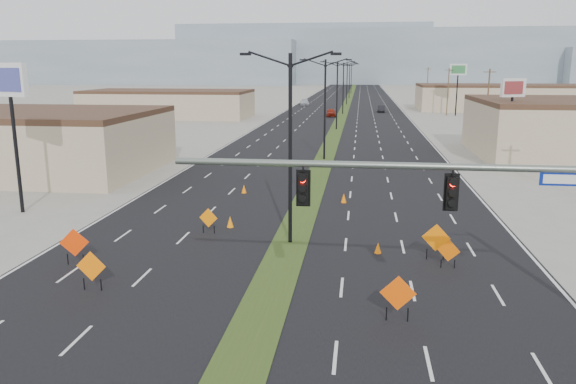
# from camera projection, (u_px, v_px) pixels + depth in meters

# --- Properties ---
(ground) EXTENTS (600.00, 600.00, 0.00)m
(ground) POSITION_uv_depth(u_px,v_px,m) (246.00, 352.00, 18.80)
(ground) COLOR gray
(ground) RESTS_ON ground
(road_surface) EXTENTS (25.00, 400.00, 0.02)m
(road_surface) POSITION_uv_depth(u_px,v_px,m) (343.00, 112.00, 115.55)
(road_surface) COLOR black
(road_surface) RESTS_ON ground
(median_strip) EXTENTS (2.00, 400.00, 0.04)m
(median_strip) POSITION_uv_depth(u_px,v_px,m) (343.00, 112.00, 115.55)
(median_strip) COLOR #254318
(median_strip) RESTS_ON ground
(building_sw_far) EXTENTS (30.00, 14.00, 4.50)m
(building_sw_far) POSITION_uv_depth(u_px,v_px,m) (169.00, 105.00, 104.55)
(building_sw_far) COLOR tan
(building_sw_far) RESTS_ON ground
(building_se_far) EXTENTS (44.00, 16.00, 5.00)m
(building_se_far) POSITION_uv_depth(u_px,v_px,m) (523.00, 99.00, 119.92)
(building_se_far) COLOR tan
(building_se_far) RESTS_ON ground
(mesa_west) EXTENTS (180.00, 50.00, 22.00)m
(mesa_west) POSITION_uv_depth(u_px,v_px,m) (131.00, 63.00, 302.30)
(mesa_west) COLOR gray
(mesa_west) RESTS_ON ground
(mesa_center) EXTENTS (220.00, 50.00, 28.00)m
(mesa_center) POSITION_uv_depth(u_px,v_px,m) (431.00, 57.00, 300.97)
(mesa_center) COLOR gray
(mesa_center) RESTS_ON ground
(mesa_backdrop) EXTENTS (140.00, 50.00, 32.00)m
(mesa_backdrop) POSITION_uv_depth(u_px,v_px,m) (305.00, 54.00, 328.64)
(mesa_backdrop) COLOR gray
(mesa_backdrop) RESTS_ON ground
(signal_mast) EXTENTS (16.30, 0.60, 8.00)m
(signal_mast) POSITION_uv_depth(u_px,v_px,m) (508.00, 207.00, 18.61)
(signal_mast) COLOR slate
(signal_mast) RESTS_ON ground
(streetlight_0) EXTENTS (5.15, 0.24, 10.02)m
(streetlight_0) POSITION_uv_depth(u_px,v_px,m) (290.00, 143.00, 29.22)
(streetlight_0) COLOR black
(streetlight_0) RESTS_ON ground
(streetlight_1) EXTENTS (5.15, 0.24, 10.02)m
(streetlight_1) POSITION_uv_depth(u_px,v_px,m) (325.00, 106.00, 56.31)
(streetlight_1) COLOR black
(streetlight_1) RESTS_ON ground
(streetlight_2) EXTENTS (5.15, 0.24, 10.02)m
(streetlight_2) POSITION_uv_depth(u_px,v_px,m) (337.00, 93.00, 83.40)
(streetlight_2) COLOR black
(streetlight_2) RESTS_ON ground
(streetlight_3) EXTENTS (5.15, 0.24, 10.02)m
(streetlight_3) POSITION_uv_depth(u_px,v_px,m) (343.00, 86.00, 110.49)
(streetlight_3) COLOR black
(streetlight_3) RESTS_ON ground
(streetlight_4) EXTENTS (5.15, 0.24, 10.02)m
(streetlight_4) POSITION_uv_depth(u_px,v_px,m) (347.00, 82.00, 137.58)
(streetlight_4) COLOR black
(streetlight_4) RESTS_ON ground
(streetlight_5) EXTENTS (5.15, 0.24, 10.02)m
(streetlight_5) POSITION_uv_depth(u_px,v_px,m) (349.00, 80.00, 164.67)
(streetlight_5) COLOR black
(streetlight_5) RESTS_ON ground
(streetlight_6) EXTENTS (5.15, 0.24, 10.02)m
(streetlight_6) POSITION_uv_depth(u_px,v_px,m) (351.00, 78.00, 191.76)
(streetlight_6) COLOR black
(streetlight_6) RESTS_ON ground
(utility_pole_1) EXTENTS (1.60, 0.20, 9.00)m
(utility_pole_1) POSITION_uv_depth(u_px,v_px,m) (487.00, 103.00, 73.32)
(utility_pole_1) COLOR #4C3823
(utility_pole_1) RESTS_ON ground
(utility_pole_2) EXTENTS (1.60, 0.20, 9.00)m
(utility_pole_2) POSITION_uv_depth(u_px,v_px,m) (448.00, 91.00, 107.18)
(utility_pole_2) COLOR #4C3823
(utility_pole_2) RESTS_ON ground
(utility_pole_3) EXTENTS (1.60, 0.20, 9.00)m
(utility_pole_3) POSITION_uv_depth(u_px,v_px,m) (427.00, 85.00, 141.04)
(utility_pole_3) COLOR #4C3823
(utility_pole_3) RESTS_ON ground
(car_left) EXTENTS (2.06, 4.52, 1.50)m
(car_left) POSITION_uv_depth(u_px,v_px,m) (331.00, 112.00, 106.03)
(car_left) COLOR maroon
(car_left) RESTS_ON ground
(car_mid) EXTENTS (1.57, 4.21, 1.37)m
(car_mid) POSITION_uv_depth(u_px,v_px,m) (381.00, 109.00, 116.14)
(car_mid) COLOR black
(car_mid) RESTS_ON ground
(car_far) EXTENTS (2.52, 5.15, 1.44)m
(car_far) POSITION_uv_depth(u_px,v_px,m) (305.00, 102.00, 135.71)
(car_far) COLOR #B5B9BF
(car_far) RESTS_ON ground
(construction_sign_0) EXTENTS (1.34, 0.37, 1.83)m
(construction_sign_0) POSITION_uv_depth(u_px,v_px,m) (74.00, 244.00, 26.74)
(construction_sign_0) COLOR #EE3705
(construction_sign_0) RESTS_ON ground
(construction_sign_1) EXTENTS (1.32, 0.06, 1.75)m
(construction_sign_1) POSITION_uv_depth(u_px,v_px,m) (91.00, 268.00, 23.72)
(construction_sign_1) COLOR orange
(construction_sign_1) RESTS_ON ground
(construction_sign_2) EXTENTS (1.10, 0.23, 1.47)m
(construction_sign_2) POSITION_uv_depth(u_px,v_px,m) (208.00, 219.00, 31.92)
(construction_sign_2) COLOR orange
(construction_sign_2) RESTS_ON ground
(construction_sign_3) EXTENTS (1.35, 0.06, 1.80)m
(construction_sign_3) POSITION_uv_depth(u_px,v_px,m) (398.00, 295.00, 20.82)
(construction_sign_3) COLOR #EA4C04
(construction_sign_3) RESTS_ON ground
(construction_sign_4) EXTENTS (1.02, 0.39, 1.42)m
(construction_sign_4) POSITION_uv_depth(u_px,v_px,m) (449.00, 252.00, 26.38)
(construction_sign_4) COLOR #DF5A04
(construction_sign_4) RESTS_ON ground
(construction_sign_5) EXTENTS (1.36, 0.28, 1.84)m
(construction_sign_5) POSITION_uv_depth(u_px,v_px,m) (436.00, 239.00, 27.48)
(construction_sign_5) COLOR orange
(construction_sign_5) RESTS_ON ground
(cone_0) EXTENTS (0.46, 0.46, 0.68)m
(cone_0) POSITION_uv_depth(u_px,v_px,m) (230.00, 222.00, 33.19)
(cone_0) COLOR orange
(cone_0) RESTS_ON ground
(cone_1) EXTENTS (0.45, 0.45, 0.59)m
(cone_1) POSITION_uv_depth(u_px,v_px,m) (378.00, 248.00, 28.60)
(cone_1) COLOR orange
(cone_1) RESTS_ON ground
(cone_2) EXTENTS (0.45, 0.45, 0.67)m
(cone_2) POSITION_uv_depth(u_px,v_px,m) (344.00, 198.00, 39.18)
(cone_2) COLOR orange
(cone_2) RESTS_ON ground
(cone_3) EXTENTS (0.42, 0.42, 0.64)m
(cone_3) POSITION_uv_depth(u_px,v_px,m) (244.00, 189.00, 42.14)
(cone_3) COLOR orange
(cone_3) RESTS_ON ground
(pole_sign_west) EXTENTS (3.04, 1.41, 9.56)m
(pole_sign_west) POSITION_uv_depth(u_px,v_px,m) (10.00, 91.00, 35.05)
(pole_sign_west) COLOR black
(pole_sign_west) RESTS_ON ground
(pole_sign_east_near) EXTENTS (2.58, 1.43, 8.20)m
(pole_sign_east_near) POSITION_uv_depth(u_px,v_px,m) (513.00, 95.00, 54.48)
(pole_sign_east_near) COLOR black
(pole_sign_east_near) RESTS_ON ground
(pole_sign_east_far) EXTENTS (3.08, 1.53, 9.77)m
(pole_sign_east_far) POSITION_uv_depth(u_px,v_px,m) (458.00, 73.00, 106.17)
(pole_sign_east_far) COLOR black
(pole_sign_east_far) RESTS_ON ground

